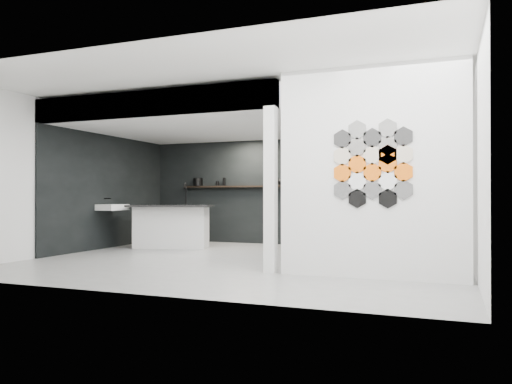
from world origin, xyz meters
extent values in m
cube|color=slate|center=(0.00, 0.00, -0.01)|extent=(7.00, 6.00, 0.01)
cube|color=silver|center=(2.23, -1.00, 1.40)|extent=(2.45, 0.15, 2.80)
cube|color=black|center=(-1.30, 2.97, 1.18)|extent=(4.40, 0.04, 2.35)
cube|color=black|center=(-3.47, 1.00, 1.18)|extent=(0.04, 4.00, 2.35)
cube|color=silver|center=(-1.30, 1.00, 2.55)|extent=(4.40, 4.00, 0.40)
cube|color=silver|center=(0.82, -1.00, 1.18)|extent=(0.16, 0.16, 2.35)
cube|color=silver|center=(-1.30, -0.92, 2.55)|extent=(4.40, 0.16, 0.40)
cube|color=silver|center=(-3.24, 0.80, 0.85)|extent=(0.40, 0.60, 0.12)
cube|color=black|center=(-1.20, 2.87, 1.30)|extent=(3.00, 0.15, 0.04)
cube|color=silver|center=(-2.21, 1.40, 0.43)|extent=(1.59, 0.92, 0.86)
cube|color=black|center=(-2.19, 1.32, 0.88)|extent=(1.83, 1.17, 0.04)
cube|color=black|center=(-1.99, 1.51, 0.89)|extent=(0.53, 0.48, 0.01)
cylinder|color=black|center=(-2.04, 1.71, 1.10)|extent=(0.03, 0.03, 0.40)
torus|color=black|center=(-2.02, 1.65, 1.30)|extent=(0.06, 0.14, 0.14)
cylinder|color=black|center=(-2.36, 2.87, 1.41)|extent=(0.25, 0.25, 0.19)
ellipsoid|color=black|center=(-0.28, 2.87, 1.40)|extent=(0.20, 0.20, 0.16)
cylinder|color=gray|center=(0.15, 2.87, 1.37)|extent=(0.13, 0.13, 0.09)
cylinder|color=gray|center=(0.15, 2.87, 1.38)|extent=(0.09, 0.09, 0.12)
cylinder|color=black|center=(-1.68, 2.87, 1.41)|extent=(0.07, 0.07, 0.18)
cylinder|color=black|center=(-1.85, 2.87, 1.37)|extent=(0.11, 0.11, 0.10)
cylinder|color=black|center=(1.86, -1.09, 1.16)|extent=(0.26, 0.02, 0.26)
cylinder|color=orange|center=(1.86, -1.09, 1.39)|extent=(0.26, 0.02, 0.26)
cylinder|color=beige|center=(1.86, -1.09, 1.61)|extent=(0.26, 0.02, 0.26)
cylinder|color=#2D2D2D|center=(1.86, -1.09, 1.84)|extent=(0.26, 0.02, 0.26)
cylinder|color=black|center=(2.06, -1.09, 1.05)|extent=(0.26, 0.02, 0.26)
cylinder|color=white|center=(2.06, -1.09, 1.27)|extent=(0.26, 0.02, 0.26)
cylinder|color=orange|center=(2.06, -1.09, 1.50)|extent=(0.26, 0.02, 0.26)
cylinder|color=#66635E|center=(2.06, -1.09, 1.73)|extent=(0.26, 0.02, 0.26)
cylinder|color=silver|center=(2.06, -1.09, 1.95)|extent=(0.26, 0.02, 0.26)
cylinder|color=black|center=(2.25, -1.09, 1.16)|extent=(0.26, 0.02, 0.26)
cylinder|color=orange|center=(2.25, -1.09, 1.39)|extent=(0.26, 0.02, 0.26)
cylinder|color=beige|center=(2.25, -1.09, 1.61)|extent=(0.26, 0.02, 0.26)
cylinder|color=#2D2D2D|center=(2.25, -1.09, 1.84)|extent=(0.26, 0.02, 0.26)
cylinder|color=black|center=(2.44, -1.09, 1.05)|extent=(0.26, 0.02, 0.26)
cylinder|color=white|center=(2.44, -1.09, 1.27)|extent=(0.26, 0.02, 0.26)
cylinder|color=orange|center=(2.44, -1.09, 1.50)|extent=(0.26, 0.02, 0.26)
cylinder|color=#66635E|center=(2.44, -1.09, 1.73)|extent=(0.26, 0.02, 0.26)
cylinder|color=silver|center=(2.44, -1.09, 1.95)|extent=(0.26, 0.02, 0.26)
cylinder|color=black|center=(2.64, -1.09, 1.16)|extent=(0.26, 0.02, 0.26)
cylinder|color=orange|center=(2.64, -1.09, 1.39)|extent=(0.26, 0.02, 0.26)
cylinder|color=beige|center=(2.64, -1.09, 1.61)|extent=(0.26, 0.02, 0.26)
cylinder|color=#2D2D2D|center=(2.64, -1.09, 1.84)|extent=(0.26, 0.02, 0.26)
cylinder|color=orange|center=(2.44, -1.09, 1.61)|extent=(0.26, 0.02, 0.26)
camera|label=1|loc=(3.16, -7.66, 1.08)|focal=35.00mm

